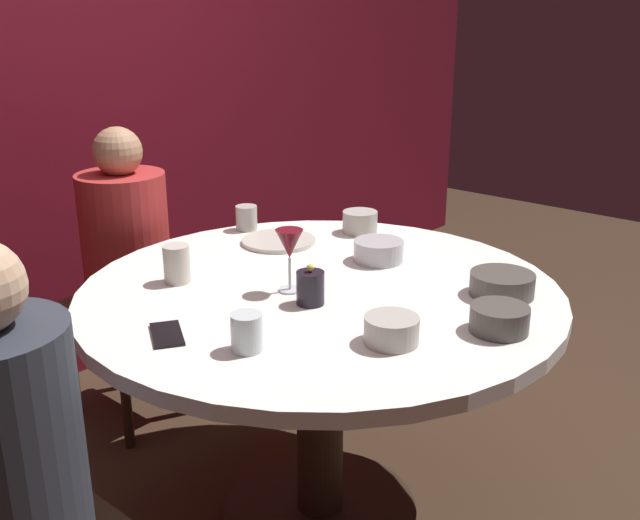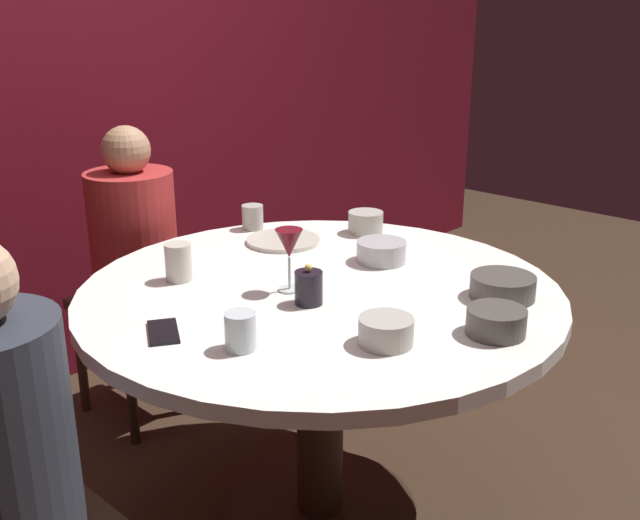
# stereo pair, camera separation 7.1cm
# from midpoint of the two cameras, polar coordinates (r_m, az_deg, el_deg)

# --- Properties ---
(ground_plane) EXTENTS (8.00, 8.00, 0.00)m
(ground_plane) POSITION_cam_midpoint_polar(r_m,az_deg,el_deg) (2.44, -0.88, -18.95)
(ground_plane) COLOR #382619
(back_wall) EXTENTS (6.00, 0.10, 2.60)m
(back_wall) POSITION_cam_midpoint_polar(r_m,az_deg,el_deg) (3.09, -22.17, 13.97)
(back_wall) COLOR maroon
(back_wall) RESTS_ON ground
(dining_table) EXTENTS (1.35, 1.35, 0.76)m
(dining_table) POSITION_cam_midpoint_polar(r_m,az_deg,el_deg) (2.12, -0.96, -6.01)
(dining_table) COLOR white
(dining_table) RESTS_ON ground
(seated_diner_left) EXTENTS (0.40, 0.40, 1.12)m
(seated_diner_left) POSITION_cam_midpoint_polar(r_m,az_deg,el_deg) (1.60, -24.56, -13.30)
(seated_diner_left) COLOR #3F2D1E
(seated_diner_left) RESTS_ON ground
(seated_diner_back) EXTENTS (0.40, 0.40, 1.11)m
(seated_diner_back) POSITION_cam_midpoint_polar(r_m,az_deg,el_deg) (2.76, -15.50, 1.21)
(seated_diner_back) COLOR #3F2D1E
(seated_diner_back) RESTS_ON ground
(candle_holder) EXTENTS (0.07, 0.07, 0.11)m
(candle_holder) POSITION_cam_midpoint_polar(r_m,az_deg,el_deg) (1.93, -1.80, -2.15)
(candle_holder) COLOR black
(candle_holder) RESTS_ON dining_table
(wine_glass) EXTENTS (0.08, 0.08, 0.18)m
(wine_glass) POSITION_cam_midpoint_polar(r_m,az_deg,el_deg) (1.99, -3.40, 1.03)
(wine_glass) COLOR silver
(wine_glass) RESTS_ON dining_table
(dinner_plate) EXTENTS (0.24, 0.24, 0.01)m
(dinner_plate) POSITION_cam_midpoint_polar(r_m,az_deg,el_deg) (2.45, -4.05, 1.48)
(dinner_plate) COLOR beige
(dinner_plate) RESTS_ON dining_table
(cell_phone) EXTENTS (0.13, 0.16, 0.01)m
(cell_phone) POSITION_cam_midpoint_polar(r_m,az_deg,el_deg) (1.81, -12.86, -5.63)
(cell_phone) COLOR black
(cell_phone) RESTS_ON dining_table
(bowl_serving_large) EXTENTS (0.15, 0.15, 0.07)m
(bowl_serving_large) POSITION_cam_midpoint_polar(r_m,az_deg,el_deg) (2.26, 3.65, 0.71)
(bowl_serving_large) COLOR #B7B7BC
(bowl_serving_large) RESTS_ON dining_table
(bowl_salad_center) EXTENTS (0.13, 0.13, 0.07)m
(bowl_salad_center) POSITION_cam_midpoint_polar(r_m,az_deg,el_deg) (1.72, 4.37, -5.43)
(bowl_salad_center) COLOR #B2ADA3
(bowl_salad_center) RESTS_ON dining_table
(bowl_small_white) EXTENTS (0.17, 0.17, 0.06)m
(bowl_small_white) POSITION_cam_midpoint_polar(r_m,az_deg,el_deg) (2.05, 12.93, -1.85)
(bowl_small_white) COLOR #4C4742
(bowl_small_white) RESTS_ON dining_table
(bowl_sauce_side) EXTENTS (0.12, 0.12, 0.07)m
(bowl_sauce_side) POSITION_cam_midpoint_polar(r_m,az_deg,el_deg) (2.55, 2.31, 2.96)
(bowl_sauce_side) COLOR #B2ADA3
(bowl_sauce_side) RESTS_ON dining_table
(bowl_rice_portion) EXTENTS (0.14, 0.14, 0.06)m
(bowl_rice_portion) POSITION_cam_midpoint_polar(r_m,az_deg,el_deg) (1.82, 12.61, -4.48)
(bowl_rice_portion) COLOR #4C4742
(bowl_rice_portion) RESTS_ON dining_table
(cup_near_candle) EXTENTS (0.07, 0.07, 0.09)m
(cup_near_candle) POSITION_cam_midpoint_polar(r_m,az_deg,el_deg) (2.59, -6.49, 3.25)
(cup_near_candle) COLOR #B2ADA3
(cup_near_candle) RESTS_ON dining_table
(cup_by_left_diner) EXTENTS (0.08, 0.08, 0.11)m
(cup_by_left_diner) POSITION_cam_midpoint_polar(r_m,az_deg,el_deg) (2.13, -11.95, -0.30)
(cup_by_left_diner) COLOR beige
(cup_by_left_diner) RESTS_ON dining_table
(cup_by_right_diner) EXTENTS (0.07, 0.07, 0.09)m
(cup_by_right_diner) POSITION_cam_midpoint_polar(r_m,az_deg,el_deg) (1.69, -6.89, -5.58)
(cup_by_right_diner) COLOR silver
(cup_by_right_diner) RESTS_ON dining_table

